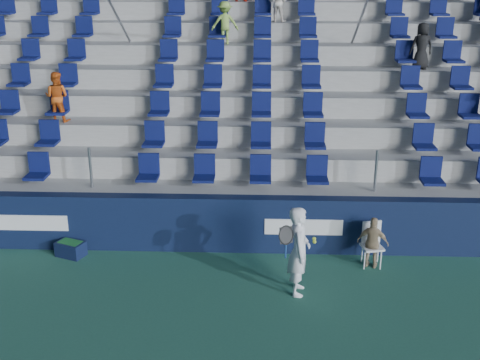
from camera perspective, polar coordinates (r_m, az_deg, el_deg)
name	(u,v)px	position (r m, az deg, el deg)	size (l,w,h in m)	color
ground	(221,336)	(10.11, -1.80, -14.58)	(70.00, 70.00, 0.00)	#29614C
sponsor_wall	(231,224)	(12.57, -0.84, -4.17)	(24.00, 0.32, 1.20)	#0F1938
grandstand	(240,100)	(16.96, 0.04, 7.64)	(24.00, 8.17, 6.63)	#A8A9A3
tennis_player	(299,251)	(10.94, 5.61, -6.69)	(0.69, 0.66, 1.68)	white
line_judge_chair	(372,240)	(12.33, 12.37, -5.62)	(0.47, 0.48, 0.89)	white
line_judge	(373,243)	(12.20, 12.49, -5.82)	(0.62, 0.26, 1.06)	tan
ball_bin	(71,248)	(12.99, -15.76, -6.23)	(0.66, 0.55, 0.32)	#0E1735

